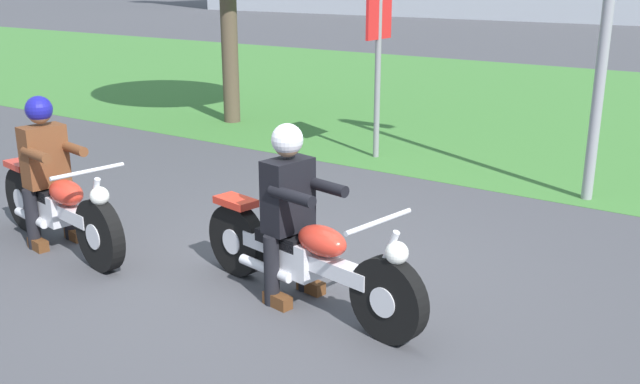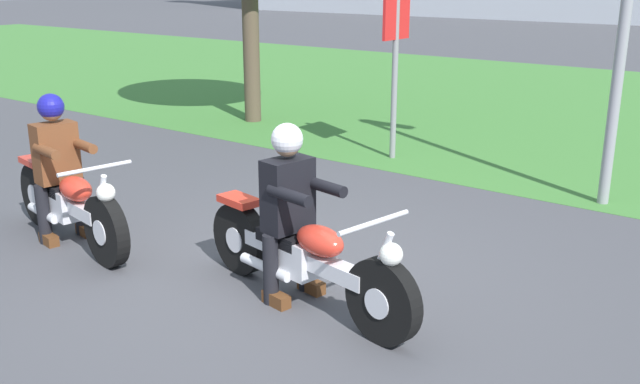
# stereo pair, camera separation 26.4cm
# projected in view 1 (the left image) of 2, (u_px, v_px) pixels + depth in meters

# --- Properties ---
(ground) EXTENTS (120.00, 120.00, 0.00)m
(ground) POSITION_uv_depth(u_px,v_px,m) (278.00, 279.00, 5.96)
(ground) COLOR #424247
(grass_verge) EXTENTS (60.00, 12.00, 0.01)m
(grass_verge) POSITION_uv_depth(u_px,v_px,m) (585.00, 109.00, 13.34)
(grass_verge) COLOR #3D7533
(grass_verge) RESTS_ON ground
(motorcycle_lead) EXTENTS (2.23, 0.72, 0.86)m
(motorcycle_lead) POSITION_uv_depth(u_px,v_px,m) (305.00, 258.00, 5.39)
(motorcycle_lead) COLOR black
(motorcycle_lead) RESTS_ON ground
(rider_lead) EXTENTS (0.60, 0.52, 1.39)m
(rider_lead) POSITION_uv_depth(u_px,v_px,m) (290.00, 199.00, 5.38)
(rider_lead) COLOR black
(rider_lead) RESTS_ON ground
(motorcycle_follow) EXTENTS (2.07, 0.69, 0.87)m
(motorcycle_follow) POSITION_uv_depth(u_px,v_px,m) (59.00, 208.00, 6.51)
(motorcycle_follow) COLOR black
(motorcycle_follow) RESTS_ON ground
(rider_follow) EXTENTS (0.60, 0.52, 1.40)m
(rider_follow) POSITION_uv_depth(u_px,v_px,m) (46.00, 160.00, 6.50)
(rider_follow) COLOR black
(rider_follow) RESTS_ON ground
(sign_banner) EXTENTS (0.08, 0.60, 2.60)m
(sign_banner) POSITION_uv_depth(u_px,v_px,m) (379.00, 30.00, 9.37)
(sign_banner) COLOR gray
(sign_banner) RESTS_ON ground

